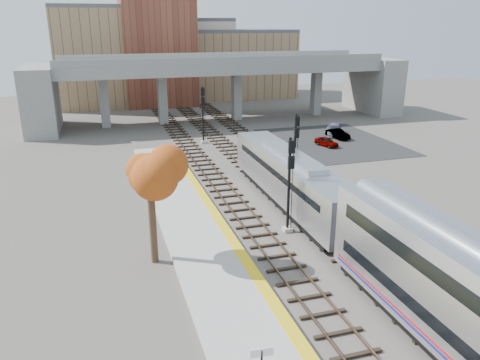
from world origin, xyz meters
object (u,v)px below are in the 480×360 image
object	(u,v)px
signal_mast_near	(289,188)
tree	(150,179)
signal_mast_far	(203,116)
car_c	(334,130)
locomotive	(291,178)
car_b	(338,134)
signal_mast_mid	(295,153)
car_a	(327,142)

from	to	relation	value
signal_mast_near	tree	xyz separation A→B (m)	(-9.41, -1.59, 2.05)
tree	signal_mast_far	bearing A→B (deg)	71.39
signal_mast_near	car_c	bearing A→B (deg)	56.17
locomotive	tree	bearing A→B (deg)	-151.84
tree	car_b	world-z (taller)	tree
signal_mast_mid	signal_mast_far	distance (m)	18.35
signal_mast_near	locomotive	bearing A→B (deg)	65.30
signal_mast_mid	car_a	distance (m)	15.55
signal_mast_mid	signal_mast_far	world-z (taller)	signal_mast_far
signal_mast_near	signal_mast_far	size ratio (longest dim) A/B	1.00
locomotive	signal_mast_far	xyz separation A→B (m)	(-2.10, 21.77, 1.02)
car_a	signal_mast_mid	bearing A→B (deg)	-145.82
signal_mast_mid	car_a	xyz separation A→B (m)	(9.38, 12.13, -2.56)
locomotive	car_c	xyz separation A→B (m)	(15.06, 21.04, -1.58)
signal_mast_far	locomotive	bearing A→B (deg)	-84.49
locomotive	signal_mast_near	size ratio (longest dim) A/B	2.83
car_b	tree	bearing A→B (deg)	-147.94
locomotive	signal_mast_mid	xyz separation A→B (m)	(2.00, 3.88, 0.86)
car_a	car_c	world-z (taller)	car_c
tree	car_b	size ratio (longest dim) A/B	2.04
signal_mast_near	car_a	world-z (taller)	signal_mast_near
car_a	signal_mast_far	bearing A→B (deg)	138.75
signal_mast_near	car_c	distance (m)	30.93
signal_mast_mid	car_b	world-z (taller)	signal_mast_mid
signal_mast_near	car_b	world-z (taller)	signal_mast_near
signal_mast_mid	car_b	xyz separation A→B (m)	(12.47, 15.16, -2.52)
locomotive	car_b	world-z (taller)	locomotive
signal_mast_far	car_c	size ratio (longest dim) A/B	1.49
locomotive	signal_mast_mid	size ratio (longest dim) A/B	2.92
signal_mast_mid	tree	size ratio (longest dim) A/B	0.91
signal_mast_near	tree	size ratio (longest dim) A/B	0.94
signal_mast_far	car_b	distance (m)	17.01
locomotive	tree	distance (m)	13.40
signal_mast_near	signal_mast_mid	bearing A→B (deg)	64.12
tree	locomotive	bearing A→B (deg)	28.16
signal_mast_far	car_a	xyz separation A→B (m)	(13.48, -5.75, -2.73)
signal_mast_mid	car_a	bearing A→B (deg)	52.31
locomotive	car_b	xyz separation A→B (m)	(14.47, 19.04, -1.66)
tree	car_a	size ratio (longest dim) A/B	2.29
car_b	signal_mast_near	bearing A→B (deg)	-137.13
signal_mast_near	signal_mast_far	bearing A→B (deg)	90.00
signal_mast_mid	car_c	bearing A→B (deg)	52.71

